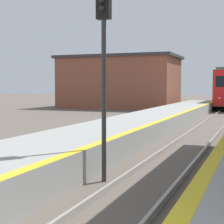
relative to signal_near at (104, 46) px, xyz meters
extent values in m
sphere|color=white|center=(0.37, 27.38, -2.18)|extent=(0.18, 0.18, 0.18)
cylinder|color=#2D2D2D|center=(0.00, 0.01, -1.42)|extent=(0.12, 0.12, 4.17)
cube|color=black|center=(0.00, 0.01, 1.11)|extent=(0.36, 0.20, 0.90)
sphere|color=black|center=(0.00, -0.12, 1.11)|extent=(0.16, 0.16, 0.16)
sphere|color=black|center=(0.00, -0.12, 0.91)|extent=(0.16, 0.16, 0.16)
cube|color=brown|center=(-10.84, 30.89, -0.76)|extent=(12.48, 7.34, 5.50)
cube|color=#383333|center=(-10.84, 30.89, 2.14)|extent=(13.11, 7.71, 0.30)
camera|label=1|loc=(3.66, -8.85, -1.02)|focal=60.00mm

